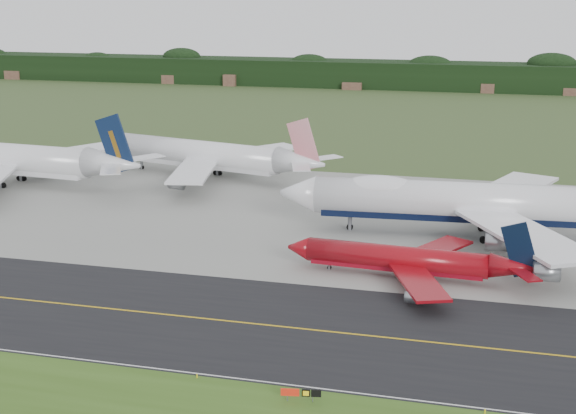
# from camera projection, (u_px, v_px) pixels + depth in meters

# --- Properties ---
(ground) EXTENTS (600.00, 600.00, 0.00)m
(ground) POSITION_uv_depth(u_px,v_px,m) (242.00, 311.00, 111.21)
(ground) COLOR #334A22
(ground) RESTS_ON ground
(taxiway) EXTENTS (400.00, 32.00, 0.02)m
(taxiway) POSITION_uv_depth(u_px,v_px,m) (233.00, 322.00, 107.47)
(taxiway) COLOR black
(taxiway) RESTS_ON ground
(apron) EXTENTS (400.00, 78.00, 0.01)m
(apron) POSITION_uv_depth(u_px,v_px,m) (320.00, 215.00, 158.91)
(apron) COLOR gray
(apron) RESTS_ON ground
(taxiway_centreline) EXTENTS (400.00, 0.40, 0.00)m
(taxiway_centreline) POSITION_uv_depth(u_px,v_px,m) (233.00, 321.00, 107.46)
(taxiway_centreline) COLOR gold
(taxiway_centreline) RESTS_ON taxiway
(taxiway_edge_line) EXTENTS (400.00, 0.25, 0.00)m
(taxiway_edge_line) POSITION_uv_depth(u_px,v_px,m) (191.00, 373.00, 92.97)
(taxiway_edge_line) COLOR silver
(taxiway_edge_line) RESTS_ON taxiway
(horizon_treeline) EXTENTS (700.00, 25.00, 12.00)m
(horizon_treeline) POSITION_uv_depth(u_px,v_px,m) (424.00, 77.00, 365.82)
(horizon_treeline) COLOR black
(horizon_treeline) RESTS_ON ground
(jet_ba_747) EXTENTS (74.66, 61.70, 18.76)m
(jet_ba_747) POSITION_uv_depth(u_px,v_px,m) (479.00, 203.00, 143.17)
(jet_ba_747) COLOR white
(jet_ba_747) RESTS_ON ground
(jet_red_737) EXTENTS (39.11, 31.85, 10.56)m
(jet_red_737) POSITION_uv_depth(u_px,v_px,m) (410.00, 260.00, 123.14)
(jet_red_737) COLOR maroon
(jet_red_737) RESTS_ON ground
(jet_navy_gold) EXTENTS (68.92, 59.84, 17.77)m
(jet_navy_gold) POSITION_uv_depth(u_px,v_px,m) (9.00, 159.00, 183.02)
(jet_navy_gold) COLOR white
(jet_navy_gold) RESTS_ON ground
(jet_star_tail) EXTENTS (61.04, 50.13, 16.24)m
(jet_star_tail) POSITION_uv_depth(u_px,v_px,m) (209.00, 156.00, 189.47)
(jet_star_tail) COLOR white
(jet_star_tail) RESTS_ON ground
(taxiway_sign) EXTENTS (4.34, 0.88, 1.46)m
(taxiway_sign) POSITION_uv_depth(u_px,v_px,m) (301.00, 393.00, 86.23)
(taxiway_sign) COLOR slate
(taxiway_sign) RESTS_ON ground
(edge_marker_center) EXTENTS (0.16, 0.16, 0.50)m
(edge_marker_center) POSITION_uv_depth(u_px,v_px,m) (197.00, 376.00, 91.71)
(edge_marker_center) COLOR yellow
(edge_marker_center) RESTS_ON ground
(edge_marker_right) EXTENTS (0.16, 0.16, 0.50)m
(edge_marker_right) POSITION_uv_depth(u_px,v_px,m) (485.00, 411.00, 83.96)
(edge_marker_right) COLOR yellow
(edge_marker_right) RESTS_ON ground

